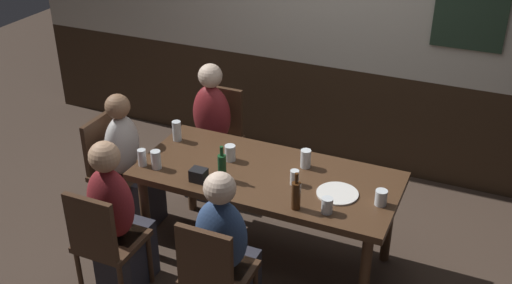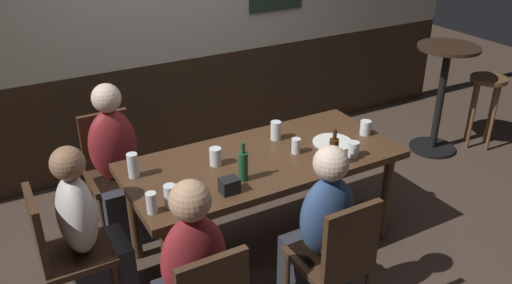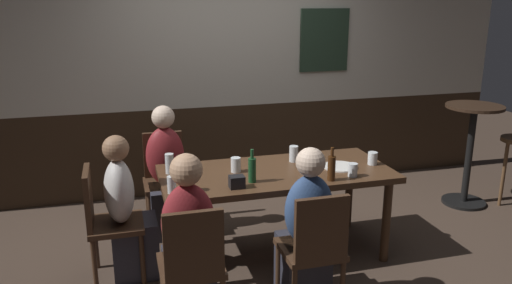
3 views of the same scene
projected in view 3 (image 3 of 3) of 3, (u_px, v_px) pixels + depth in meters
name	position (u px, v px, depth m)	size (l,w,h in m)	color
ground_plane	(275.00, 254.00, 4.21)	(12.00, 12.00, 0.00)	#423328
wall_back	(231.00, 73.00, 5.39)	(6.40, 0.13, 2.60)	#332316
dining_table	(276.00, 180.00, 4.03)	(1.85, 0.84, 0.74)	#472D1C
chair_left_far	(165.00, 175.00, 4.64)	(0.40, 0.40, 0.88)	#422B1C
chair_left_near	(192.00, 262.00, 3.09)	(0.40, 0.40, 0.88)	#422B1C
chair_head_west	(105.00, 218.00, 3.73)	(0.40, 0.40, 0.88)	#422B1C
chair_mid_near	(315.00, 246.00, 3.30)	(0.40, 0.40, 0.88)	#422B1C
person_left_far	(167.00, 180.00, 4.49)	(0.34, 0.37, 1.17)	#2D2D38
person_left_near	(188.00, 250.00, 3.24)	(0.34, 0.37, 1.17)	#2D2D38
person_head_west	(128.00, 218.00, 3.78)	(0.37, 0.34, 1.12)	#2D2D38
person_mid_near	(306.00, 237.00, 3.46)	(0.34, 0.37, 1.14)	#2D2D38
pint_glass_stout	(373.00, 159.00, 4.15)	(0.08, 0.08, 0.11)	silver
tumbler_short	(172.00, 186.00, 3.53)	(0.06, 0.06, 0.13)	silver
tumbler_water	(353.00, 171.00, 3.87)	(0.07, 0.07, 0.11)	silver
pint_glass_pale	(305.00, 165.00, 4.01)	(0.06, 0.06, 0.11)	silver
highball_clear	(294.00, 154.00, 4.23)	(0.08, 0.08, 0.13)	silver
beer_glass_half	(170.00, 165.00, 3.94)	(0.07, 0.07, 0.16)	silver
pint_glass_amber	(236.00, 166.00, 3.97)	(0.08, 0.08, 0.12)	silver
beer_glass_tall	(187.00, 183.00, 3.57)	(0.07, 0.07, 0.14)	silver
beer_bottle_green	(252.00, 169.00, 3.74)	(0.06, 0.06, 0.26)	#194723
beer_bottle_brown	(332.00, 167.00, 3.77)	(0.06, 0.06, 0.26)	#42230F
plate_white_large	(340.00, 167.00, 4.09)	(0.28, 0.28, 0.01)	white
condiment_caddy	(237.00, 182.00, 3.64)	(0.11, 0.09, 0.09)	black
side_bar_table	(470.00, 147.00, 5.10)	(0.56, 0.56, 1.05)	black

